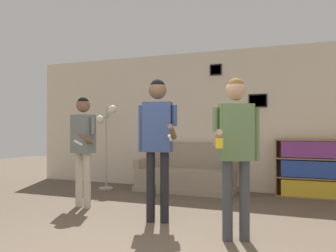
{
  "coord_description": "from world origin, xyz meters",
  "views": [
    {
      "loc": [
        1.7,
        -2.77,
        1.18
      ],
      "look_at": [
        -0.37,
        2.14,
        1.22
      ],
      "focal_mm": 40.0,
      "sensor_mm": 36.0,
      "label": 1
    }
  ],
  "objects_px": {
    "couch": "(186,176)",
    "bookshelf": "(310,169)",
    "person_player_foreground_left": "(83,140)",
    "bottle_on_floor": "(154,190)",
    "floor_lamp": "(106,128)",
    "person_watcher_holding_cup": "(236,140)",
    "person_player_foreground_center": "(157,133)"
  },
  "relations": [
    {
      "from": "couch",
      "to": "bookshelf",
      "type": "bearing_deg",
      "value": 5.07
    },
    {
      "from": "bottle_on_floor",
      "to": "person_watcher_holding_cup",
      "type": "bearing_deg",
      "value": -46.71
    },
    {
      "from": "floor_lamp",
      "to": "person_player_foreground_left",
      "type": "bearing_deg",
      "value": -69.56
    },
    {
      "from": "bookshelf",
      "to": "person_watcher_holding_cup",
      "type": "height_order",
      "value": "person_watcher_holding_cup"
    },
    {
      "from": "bookshelf",
      "to": "person_watcher_holding_cup",
      "type": "relative_size",
      "value": 0.67
    },
    {
      "from": "person_player_foreground_left",
      "to": "person_watcher_holding_cup",
      "type": "height_order",
      "value": "person_watcher_holding_cup"
    },
    {
      "from": "floor_lamp",
      "to": "bottle_on_floor",
      "type": "height_order",
      "value": "floor_lamp"
    },
    {
      "from": "bookshelf",
      "to": "floor_lamp",
      "type": "height_order",
      "value": "floor_lamp"
    },
    {
      "from": "couch",
      "to": "floor_lamp",
      "type": "relative_size",
      "value": 1.12
    },
    {
      "from": "person_player_foreground_left",
      "to": "bookshelf",
      "type": "bearing_deg",
      "value": 34.59
    },
    {
      "from": "person_player_foreground_left",
      "to": "person_player_foreground_center",
      "type": "bearing_deg",
      "value": -15.44
    },
    {
      "from": "couch",
      "to": "bottle_on_floor",
      "type": "bearing_deg",
      "value": -114.02
    },
    {
      "from": "couch",
      "to": "person_watcher_holding_cup",
      "type": "distance_m",
      "value": 3.25
    },
    {
      "from": "person_player_foreground_left",
      "to": "bottle_on_floor",
      "type": "xyz_separation_m",
      "value": [
        0.61,
        1.23,
        -0.91
      ]
    },
    {
      "from": "bookshelf",
      "to": "person_player_foreground_left",
      "type": "height_order",
      "value": "person_player_foreground_left"
    },
    {
      "from": "couch",
      "to": "person_watcher_holding_cup",
      "type": "relative_size",
      "value": 1.07
    },
    {
      "from": "bookshelf",
      "to": "person_player_foreground_center",
      "type": "bearing_deg",
      "value": -124.03
    },
    {
      "from": "person_watcher_holding_cup",
      "to": "couch",
      "type": "bearing_deg",
      "value": 119.55
    },
    {
      "from": "person_player_foreground_left",
      "to": "person_watcher_holding_cup",
      "type": "relative_size",
      "value": 0.97
    },
    {
      "from": "couch",
      "to": "person_player_foreground_left",
      "type": "xyz_separation_m",
      "value": [
        -0.94,
        -1.97,
        0.72
      ]
    },
    {
      "from": "bookshelf",
      "to": "person_player_foreground_center",
      "type": "height_order",
      "value": "person_player_foreground_center"
    },
    {
      "from": "person_player_foreground_left",
      "to": "floor_lamp",
      "type": "bearing_deg",
      "value": 110.44
    },
    {
      "from": "person_player_foreground_left",
      "to": "couch",
      "type": "bearing_deg",
      "value": 64.4
    },
    {
      "from": "person_watcher_holding_cup",
      "to": "person_player_foreground_center",
      "type": "bearing_deg",
      "value": 160.36
    },
    {
      "from": "person_player_foreground_left",
      "to": "person_watcher_holding_cup",
      "type": "xyz_separation_m",
      "value": [
        2.5,
        -0.78,
        0.04
      ]
    },
    {
      "from": "person_player_foreground_center",
      "to": "person_player_foreground_left",
      "type": "bearing_deg",
      "value": 164.56
    },
    {
      "from": "person_player_foreground_center",
      "to": "bottle_on_floor",
      "type": "bearing_deg",
      "value": 116.36
    },
    {
      "from": "person_player_foreground_left",
      "to": "person_player_foreground_center",
      "type": "xyz_separation_m",
      "value": [
        1.41,
        -0.39,
        0.11
      ]
    },
    {
      "from": "bookshelf",
      "to": "couch",
      "type": "bearing_deg",
      "value": -174.93
    },
    {
      "from": "floor_lamp",
      "to": "person_player_foreground_left",
      "type": "distance_m",
      "value": 1.71
    },
    {
      "from": "floor_lamp",
      "to": "bottle_on_floor",
      "type": "xyz_separation_m",
      "value": [
        1.21,
        -0.37,
        -1.09
      ]
    },
    {
      "from": "couch",
      "to": "person_player_foreground_center",
      "type": "height_order",
      "value": "person_player_foreground_center"
    }
  ]
}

